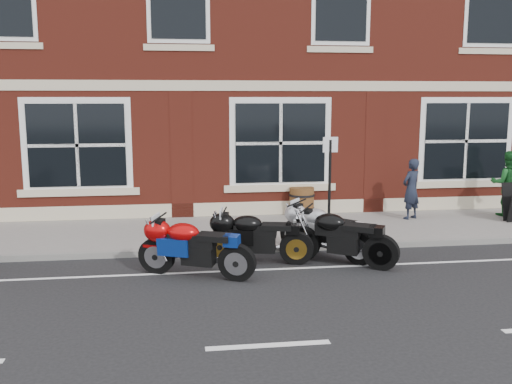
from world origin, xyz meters
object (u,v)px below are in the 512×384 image
moto_sport_silver (325,229)px  parking_sign (330,182)px  barrel_planter (302,202)px  pedestrian_right (507,183)px  moto_naked_black (339,235)px  moto_sport_black (256,235)px  moto_sport_red (194,246)px  pedestrian_left (411,189)px

moto_sport_silver → parking_sign: bearing=26.9°
barrel_planter → pedestrian_right: bearing=-7.7°
moto_naked_black → parking_sign: parking_sign is taller
moto_naked_black → pedestrian_right: bearing=-25.2°
moto_sport_black → pedestrian_right: 7.48m
moto_sport_black → moto_naked_black: size_ratio=1.09×
moto_sport_silver → pedestrian_right: size_ratio=1.01×
moto_sport_red → moto_sport_silver: (2.58, 0.91, -0.00)m
pedestrian_left → pedestrian_right: bearing=151.3°
moto_sport_red → moto_sport_black: 1.37m
moto_sport_silver → pedestrian_right: bearing=-15.8°
pedestrian_left → pedestrian_right: pedestrian_right is taller
moto_sport_red → moto_sport_black: moto_sport_red is taller
moto_naked_black → parking_sign: bearing=28.0°
moto_sport_silver → pedestrian_right: 6.12m
moto_naked_black → pedestrian_right: (5.33, 3.24, 0.39)m
moto_naked_black → barrel_planter: 3.94m
moto_sport_red → moto_naked_black: (2.72, 0.39, 0.00)m
pedestrian_right → barrel_planter: size_ratio=2.28×
moto_sport_silver → barrel_planter: size_ratio=2.30×
barrel_planter → pedestrian_left: bearing=-16.0°
moto_sport_silver → barrel_planter: (0.28, 3.42, -0.07)m
pedestrian_left → moto_naked_black: bearing=19.6°
moto_naked_black → moto_sport_red: bearing=131.7°
moto_sport_red → pedestrian_right: bearing=-41.9°
moto_naked_black → pedestrian_left: pedestrian_left is taller
moto_sport_black → parking_sign: (1.65, 0.90, 0.85)m
moto_sport_black → moto_sport_silver: size_ratio=1.23×
moto_naked_black → pedestrian_right: pedestrian_right is taller
moto_sport_black → pedestrian_left: bearing=-42.6°
pedestrian_right → moto_sport_silver: bearing=47.6°
moto_sport_black → moto_sport_silver: moto_sport_silver is taller
moto_sport_silver → parking_sign: 1.10m
moto_naked_black → parking_sign: (0.11, 1.19, 0.83)m
moto_sport_red → moto_sport_silver: 2.74m
pedestrian_left → parking_sign: (-2.63, -2.00, 0.52)m
moto_sport_red → parking_sign: 3.35m
moto_sport_red → moto_sport_black: (1.18, 0.69, -0.02)m
moto_sport_red → moto_sport_silver: moto_sport_red is taller
barrel_planter → moto_sport_red: bearing=-123.5°
moto_sport_silver → pedestrian_right: pedestrian_right is taller
moto_naked_black → barrel_planter: moto_naked_black is taller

